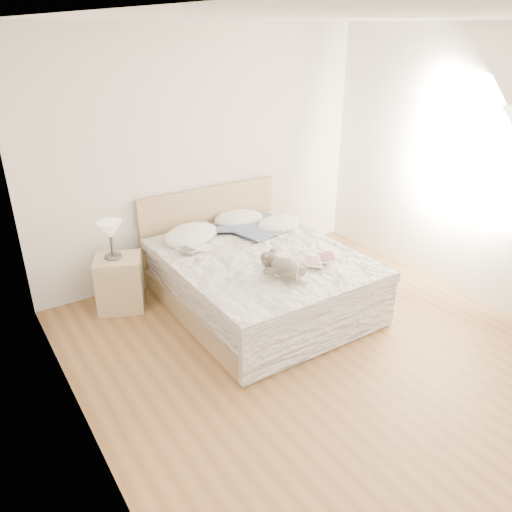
# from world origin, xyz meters

# --- Properties ---
(floor) EXTENTS (4.00, 4.50, 0.00)m
(floor) POSITION_xyz_m (0.00, 0.00, 0.00)
(floor) COLOR brown
(floor) RESTS_ON ground
(ceiling) EXTENTS (4.00, 4.50, 0.00)m
(ceiling) POSITION_xyz_m (0.00, 0.00, 2.70)
(ceiling) COLOR white
(ceiling) RESTS_ON ground
(wall_back) EXTENTS (4.00, 0.02, 2.70)m
(wall_back) POSITION_xyz_m (0.00, 2.25, 1.35)
(wall_back) COLOR white
(wall_back) RESTS_ON ground
(wall_left) EXTENTS (0.02, 4.50, 2.70)m
(wall_left) POSITION_xyz_m (-2.00, 0.00, 1.35)
(wall_left) COLOR white
(wall_left) RESTS_ON ground
(wall_right) EXTENTS (0.02, 4.50, 2.70)m
(wall_right) POSITION_xyz_m (2.00, 0.00, 1.35)
(wall_right) COLOR white
(wall_right) RESTS_ON ground
(window) EXTENTS (0.02, 1.30, 1.10)m
(window) POSITION_xyz_m (1.99, 0.30, 1.45)
(window) COLOR white
(window) RESTS_ON wall_right
(bed) EXTENTS (1.72, 2.14, 1.00)m
(bed) POSITION_xyz_m (0.00, 1.19, 0.31)
(bed) COLOR tan
(bed) RESTS_ON floor
(nightstand) EXTENTS (0.57, 0.55, 0.56)m
(nightstand) POSITION_xyz_m (-1.21, 1.88, 0.28)
(nightstand) COLOR tan
(nightstand) RESTS_ON floor
(table_lamp) EXTENTS (0.31, 0.31, 0.38)m
(table_lamp) POSITION_xyz_m (-1.23, 1.91, 0.83)
(table_lamp) COLOR #48423E
(table_lamp) RESTS_ON nightstand
(pillow_left) EXTENTS (0.79, 0.68, 0.20)m
(pillow_left) POSITION_xyz_m (-0.41, 1.83, 0.64)
(pillow_left) COLOR white
(pillow_left) RESTS_ON bed
(pillow_middle) EXTENTS (0.65, 0.52, 0.17)m
(pillow_middle) POSITION_xyz_m (0.27, 1.98, 0.64)
(pillow_middle) COLOR white
(pillow_middle) RESTS_ON bed
(pillow_right) EXTENTS (0.58, 0.44, 0.16)m
(pillow_right) POSITION_xyz_m (0.56, 1.60, 0.64)
(pillow_right) COLOR white
(pillow_right) RESTS_ON bed
(blouse) EXTENTS (0.78, 0.81, 0.03)m
(blouse) POSITION_xyz_m (0.23, 1.66, 0.63)
(blouse) COLOR #3C4B6C
(blouse) RESTS_ON bed
(photo_book) EXTENTS (0.34, 0.30, 0.02)m
(photo_book) POSITION_xyz_m (-0.53, 1.51, 0.63)
(photo_book) COLOR white
(photo_book) RESTS_ON bed
(childrens_book) EXTENTS (0.42, 0.38, 0.02)m
(childrens_book) POSITION_xyz_m (0.35, 0.63, 0.63)
(childrens_book) COLOR #FBEFC9
(childrens_book) RESTS_ON bed
(teddy_bear) EXTENTS (0.37, 0.43, 0.19)m
(teddy_bear) POSITION_xyz_m (-0.13, 0.54, 0.65)
(teddy_bear) COLOR #645D4E
(teddy_bear) RESTS_ON bed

